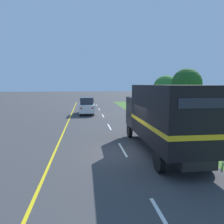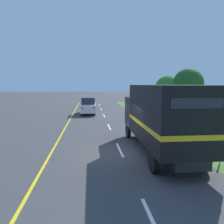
% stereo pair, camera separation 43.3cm
% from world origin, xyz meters
% --- Properties ---
extents(ground_plane, '(200.00, 200.00, 0.00)m').
position_xyz_m(ground_plane, '(0.00, 0.00, 0.00)').
color(ground_plane, '#3D3D3F').
extents(edge_line_yellow, '(0.12, 49.51, 0.01)m').
position_xyz_m(edge_line_yellow, '(-3.70, 8.67, 0.00)').
color(edge_line_yellow, yellow).
rests_on(edge_line_yellow, ground).
extents(centre_dash_near, '(0.12, 2.60, 0.01)m').
position_xyz_m(centre_dash_near, '(0.00, 0.59, 0.00)').
color(centre_dash_near, white).
rests_on(centre_dash_near, ground).
extents(centre_dash_mid_a, '(0.12, 2.60, 0.01)m').
position_xyz_m(centre_dash_mid_a, '(0.00, 7.19, 0.00)').
color(centre_dash_mid_a, white).
rests_on(centre_dash_mid_a, ground).
extents(centre_dash_mid_b, '(0.12, 2.60, 0.01)m').
position_xyz_m(centre_dash_mid_b, '(0.00, 13.79, 0.00)').
color(centre_dash_mid_b, white).
rests_on(centre_dash_mid_b, ground).
extents(centre_dash_far, '(0.12, 2.60, 0.01)m').
position_xyz_m(centre_dash_far, '(0.00, 20.39, 0.00)').
color(centre_dash_far, white).
rests_on(centre_dash_far, ground).
extents(centre_dash_farthest, '(0.12, 2.60, 0.01)m').
position_xyz_m(centre_dash_farthest, '(0.00, 26.99, 0.00)').
color(centre_dash_farthest, white).
rests_on(centre_dash_farthest, ground).
extents(horse_trailer_truck, '(2.52, 8.08, 3.58)m').
position_xyz_m(horse_trailer_truck, '(2.03, -0.29, 2.00)').
color(horse_trailer_truck, black).
rests_on(horse_trailer_truck, ground).
extents(lead_car_white, '(1.80, 4.40, 2.05)m').
position_xyz_m(lead_car_white, '(-1.83, 15.48, 1.02)').
color(lead_car_white, black).
rests_on(lead_car_white, ground).
extents(highway_sign, '(2.39, 0.09, 2.86)m').
position_xyz_m(highway_sign, '(6.36, 7.82, 1.88)').
color(highway_sign, '#9E9EA3').
rests_on(highway_sign, ground).
extents(roadside_tree_near, '(3.21, 3.21, 5.31)m').
position_xyz_m(roadside_tree_near, '(8.89, 11.49, 3.69)').
color(roadside_tree_near, brown).
rests_on(roadside_tree_near, ground).
extents(roadside_tree_mid, '(3.51, 3.51, 4.81)m').
position_xyz_m(roadside_tree_mid, '(8.77, 17.11, 3.04)').
color(roadside_tree_mid, brown).
rests_on(roadside_tree_mid, ground).
extents(delineator_post, '(0.08, 0.08, 0.95)m').
position_xyz_m(delineator_post, '(4.24, -2.10, 0.51)').
color(delineator_post, white).
rests_on(delineator_post, ground).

